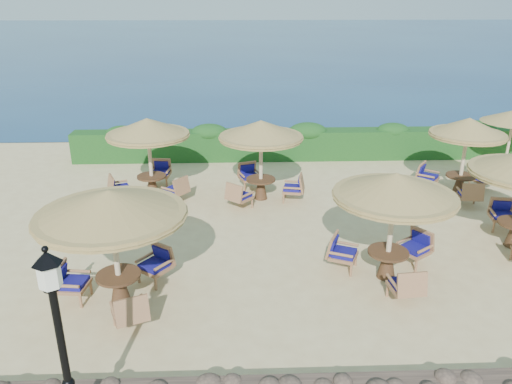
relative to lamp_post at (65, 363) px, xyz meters
name	(u,v)px	position (x,y,z in m)	size (l,w,h in m)	color
ground	(323,237)	(4.80, 6.80, -1.55)	(120.00, 120.00, 0.00)	#D1BC84
sea	(251,38)	(4.80, 76.80, -1.55)	(160.00, 160.00, 0.00)	#0C264F
hedge	(295,145)	(4.80, 14.00, -0.95)	(18.00, 0.90, 1.20)	#133D15
lamp_post	(65,363)	(0.00, 0.00, 0.00)	(0.44, 0.44, 3.31)	black
cafe_set_0	(112,221)	(-0.17, 3.79, 0.43)	(3.15, 3.15, 2.65)	beige
cafe_set_1	(394,204)	(5.95, 4.61, 0.36)	(2.83, 2.84, 2.65)	beige
cafe_set_3	(149,141)	(-0.45, 10.12, 0.34)	(2.78, 2.78, 2.65)	beige
cafe_set_4	(261,144)	(3.19, 9.69, 0.34)	(2.80, 2.80, 2.65)	beige
cafe_set_5	(466,143)	(9.89, 9.78, 0.26)	(2.75, 2.65, 2.65)	beige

